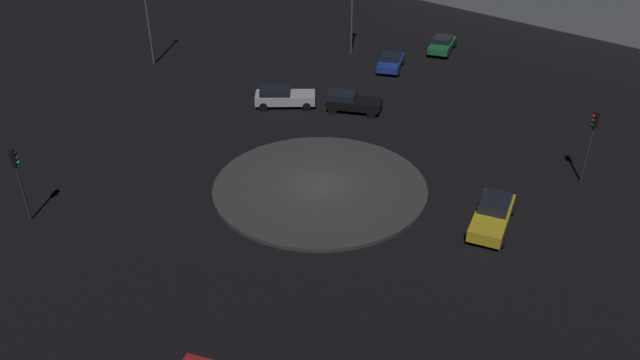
% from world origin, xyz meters
% --- Properties ---
extents(ground_plane, '(119.01, 119.01, 0.00)m').
position_xyz_m(ground_plane, '(0.00, 0.00, 0.00)').
color(ground_plane, black).
extents(roundabout_island, '(12.63, 12.63, 0.23)m').
position_xyz_m(roundabout_island, '(0.00, 0.00, 0.12)').
color(roundabout_island, '#383838').
rests_on(roundabout_island, ground_plane).
extents(car_green, '(4.69, 2.29, 1.38)m').
position_xyz_m(car_green, '(-26.81, 3.73, 0.74)').
color(car_green, '#1E7238').
rests_on(car_green, ground_plane).
extents(car_blue, '(4.13, 2.14, 1.27)m').
position_xyz_m(car_blue, '(-20.85, 0.06, 0.67)').
color(car_blue, '#1E38A5').
rests_on(car_blue, ground_plane).
extents(car_black, '(2.14, 4.04, 1.39)m').
position_xyz_m(car_black, '(-11.30, -1.00, 0.74)').
color(car_black, black).
rests_on(car_black, ground_plane).
extents(car_yellow, '(4.75, 2.40, 1.40)m').
position_xyz_m(car_yellow, '(1.05, 9.91, 0.72)').
color(car_yellow, gold).
rests_on(car_yellow, ground_plane).
extents(car_silver, '(3.15, 4.83, 1.42)m').
position_xyz_m(car_silver, '(-10.75, -6.17, 0.75)').
color(car_silver, silver).
rests_on(car_silver, ground_plane).
extents(traffic_light_southeast, '(0.37, 0.40, 4.27)m').
position_xyz_m(traffic_light_southeast, '(7.74, -14.10, 3.03)').
color(traffic_light_southeast, '#2D2D2D').
rests_on(traffic_light_southeast, ground_plane).
extents(traffic_light_north, '(0.36, 0.39, 4.49)m').
position_xyz_m(traffic_light_north, '(-5.29, 14.76, 3.18)').
color(traffic_light_north, '#2D2D2D').
rests_on(traffic_light_north, ground_plane).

